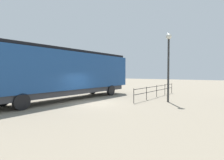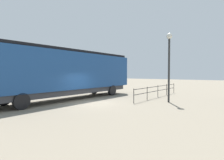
% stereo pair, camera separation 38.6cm
% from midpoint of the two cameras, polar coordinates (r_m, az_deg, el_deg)
% --- Properties ---
extents(ground_plane, '(120.00, 120.00, 0.00)m').
position_cam_midpoint_polar(ground_plane, '(15.09, -4.96, -7.01)').
color(ground_plane, gray).
extents(locomotive, '(2.92, 15.41, 4.44)m').
position_cam_midpoint_polar(locomotive, '(17.59, -11.53, 2.32)').
color(locomotive, navy).
rests_on(locomotive, ground_plane).
extents(lamp_post, '(0.47, 0.47, 5.64)m').
position_cam_midpoint_polar(lamp_post, '(16.16, 17.66, 7.13)').
color(lamp_post, '#2D2D2D').
rests_on(lamp_post, ground_plane).
extents(platform_fence, '(0.05, 9.54, 1.17)m').
position_cam_midpoint_polar(platform_fence, '(19.22, 14.36, -2.79)').
color(platform_fence, black).
rests_on(platform_fence, ground_plane).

